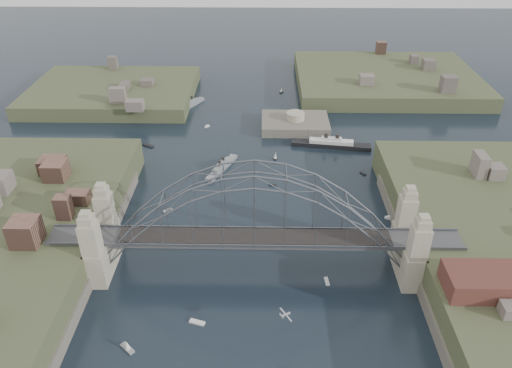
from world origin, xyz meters
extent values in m
plane|color=black|center=(0.00, 0.00, 0.00)|extent=(500.00, 500.00, 0.00)
cube|color=#444446|center=(0.00, 0.00, 8.00)|extent=(84.00, 6.00, 0.70)
cube|color=#51555C|center=(0.00, -3.00, 8.55)|extent=(84.00, 0.25, 0.50)
cube|color=#51555C|center=(0.00, 3.00, 8.55)|extent=(84.00, 0.25, 0.50)
cube|color=black|center=(0.00, 0.00, 8.55)|extent=(55.20, 5.20, 0.35)
cube|color=#A0987E|center=(-31.50, -5.00, 8.85)|extent=(3.40, 3.40, 17.70)
cube|color=#A0987E|center=(-31.50, 5.00, 8.85)|extent=(3.40, 3.40, 17.70)
cube|color=#A0987E|center=(31.50, -5.00, 8.85)|extent=(3.40, 3.40, 17.70)
cube|color=#A0987E|center=(31.50, 5.00, 8.85)|extent=(3.40, 3.40, 17.70)
cube|color=#A0987E|center=(-31.50, 0.00, 4.00)|extent=(4.08, 13.80, 8.00)
cube|color=#A0987E|center=(31.50, 0.00, 4.00)|extent=(4.08, 13.80, 8.00)
cube|color=#5E584C|center=(-35.50, 0.00, 1.00)|extent=(6.00, 70.00, 4.00)
cube|color=#5E584C|center=(35.50, 0.00, 1.00)|extent=(6.00, 70.00, 4.00)
cube|color=#41492B|center=(-55.00, 95.00, 0.50)|extent=(60.00, 45.00, 9.00)
cube|color=#41492B|center=(50.00, 110.00, 0.75)|extent=(70.00, 55.00, 9.50)
cube|color=#5E584C|center=(12.00, 70.00, -0.50)|extent=(22.00, 16.00, 7.00)
cylinder|color=#A0987E|center=(12.00, 70.00, 4.20)|extent=(6.00, 6.00, 2.40)
cube|color=#592D26|center=(44.00, -14.00, 10.00)|extent=(20.00, 8.00, 4.00)
cube|color=gray|center=(-10.16, 41.88, 0.35)|extent=(8.19, 15.15, 1.39)
cube|color=gray|center=(-10.16, 41.88, 1.39)|extent=(4.89, 8.50, 1.04)
cube|color=gray|center=(-10.16, 41.88, 2.17)|extent=(2.62, 4.04, 0.69)
cylinder|color=black|center=(-10.60, 40.88, 2.78)|extent=(0.75, 0.75, 1.39)
cylinder|color=black|center=(-9.72, 42.88, 2.78)|extent=(0.75, 0.75, 1.39)
cylinder|color=#51555C|center=(-12.04, 37.58, 2.60)|extent=(0.14, 0.14, 3.47)
cylinder|color=#51555C|center=(-8.28, 46.17, 2.60)|extent=(0.14, 0.14, 3.47)
cube|color=gray|center=(-24.91, 87.41, 0.36)|extent=(8.54, 13.47, 1.43)
cube|color=gray|center=(-24.91, 87.41, 1.43)|extent=(5.04, 7.60, 1.07)
cube|color=gray|center=(-24.91, 87.41, 2.23)|extent=(2.65, 3.65, 0.71)
cylinder|color=black|center=(-25.38, 86.53, 2.85)|extent=(0.71, 0.71, 1.43)
cylinder|color=black|center=(-24.43, 88.28, 2.85)|extent=(0.71, 0.71, 1.43)
cylinder|color=#51555C|center=(-26.95, 83.64, 2.68)|extent=(0.14, 0.14, 3.57)
cylinder|color=#51555C|center=(-22.86, 91.17, 2.68)|extent=(0.14, 0.14, 3.57)
cube|color=black|center=(22.41, 56.34, 0.44)|extent=(24.51, 6.54, 1.77)
cube|color=white|center=(22.41, 56.34, 1.77)|extent=(13.57, 4.25, 1.32)
cube|color=white|center=(22.41, 56.34, 2.76)|extent=(6.26, 2.62, 0.88)
cylinder|color=black|center=(20.73, 56.57, 3.53)|extent=(1.19, 1.19, 1.77)
cylinder|color=black|center=(24.10, 56.11, 3.53)|extent=(1.19, 1.19, 1.77)
cylinder|color=#51555C|center=(15.20, 57.32, 3.31)|extent=(0.18, 0.18, 4.42)
cylinder|color=#51555C|center=(29.63, 55.36, 3.31)|extent=(0.18, 0.18, 4.42)
cube|color=#AFB1B7|center=(5.77, -19.64, 7.07)|extent=(1.68, 1.18, 0.31)
cube|color=#AFB1B7|center=(5.77, -19.64, 7.13)|extent=(2.07, 3.18, 0.07)
cube|color=#AFB1B7|center=(5.01, -20.10, 7.24)|extent=(0.71, 1.03, 0.39)
cube|color=white|center=(-22.09, 21.01, 0.15)|extent=(2.43, 2.26, 0.45)
cube|color=white|center=(4.24, 33.44, 0.15)|extent=(2.15, 1.07, 0.45)
cube|color=white|center=(-10.37, -15.27, 0.15)|extent=(3.10, 1.80, 0.45)
cube|color=white|center=(29.58, 39.97, 0.15)|extent=(1.66, 2.01, 0.45)
cube|color=white|center=(-34.05, 55.82, 0.15)|extent=(3.91, 3.12, 0.45)
cube|color=white|center=(5.14, 48.29, 0.15)|extent=(1.13, 1.76, 0.45)
cylinder|color=#51555C|center=(5.14, 48.29, 1.20)|extent=(0.08, 0.08, 2.20)
cone|color=silver|center=(5.14, 48.29, 1.20)|extent=(1.39, 1.52, 1.92)
cube|color=white|center=(-17.25, 69.97, 0.15)|extent=(1.78, 1.83, 0.45)
cube|color=white|center=(-17.25, 69.97, 0.55)|extent=(1.18, 1.20, 0.40)
cylinder|color=black|center=(-17.25, 69.97, 1.00)|extent=(0.16, 0.16, 0.70)
cube|color=white|center=(32.54, 18.61, 0.15)|extent=(2.52, 1.56, 0.45)
cube|color=white|center=(32.54, 18.61, 0.55)|extent=(1.58, 1.12, 0.40)
cylinder|color=black|center=(32.54, 18.61, 1.00)|extent=(0.16, 0.16, 0.70)
cube|color=white|center=(-21.90, -21.50, 0.15)|extent=(3.03, 2.86, 0.45)
cylinder|color=#51555C|center=(-21.90, -21.50, 1.20)|extent=(0.08, 0.08, 2.20)
cone|color=silver|center=(-21.90, -21.50, 1.20)|extent=(1.59, 1.57, 1.92)
cube|color=white|center=(8.35, 101.59, 0.15)|extent=(1.61, 1.58, 0.45)
cylinder|color=#51555C|center=(8.35, 101.59, 1.20)|extent=(0.08, 0.08, 2.20)
cone|color=silver|center=(8.35, 101.59, 1.20)|extent=(1.59, 1.58, 1.92)
cube|color=white|center=(-36.68, 29.49, 0.15)|extent=(2.55, 1.50, 0.45)
cube|color=white|center=(14.92, -3.83, 0.15)|extent=(1.00, 2.36, 0.45)
cube|color=white|center=(32.36, 84.39, 0.15)|extent=(2.42, 2.81, 0.45)
camera|label=1|loc=(1.77, -79.68, 70.44)|focal=34.70mm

